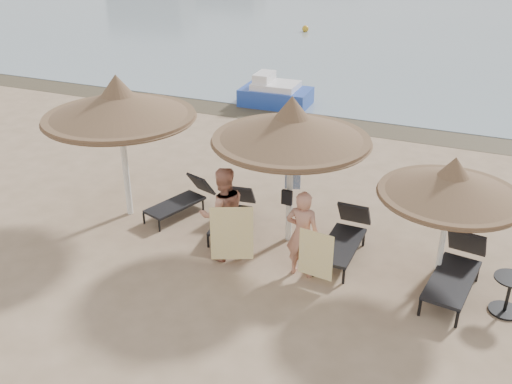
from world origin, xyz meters
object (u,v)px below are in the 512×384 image
at_px(person_left, 223,207).
at_px(lounger_far_right, 457,269).
at_px(palapa_left, 119,105).
at_px(palapa_right, 452,185).
at_px(lounger_far_left, 183,199).
at_px(side_table, 508,296).
at_px(lounger_near_right, 345,236).
at_px(person_right, 303,228).
at_px(pedal_boat, 275,94).
at_px(palapa_center, 291,128).
at_px(lounger_near_left, 234,213).

bearing_deg(person_left, lounger_far_right, 148.87).
distance_m(palapa_left, palapa_right, 6.97).
distance_m(lounger_far_left, side_table, 7.13).
height_order(palapa_left, lounger_near_right, palapa_left).
bearing_deg(lounger_near_right, palapa_right, -8.08).
bearing_deg(palapa_right, lounger_near_right, 170.61).
distance_m(palapa_left, person_right, 4.83).
height_order(person_left, pedal_boat, person_left).
xyz_separation_m(lounger_far_right, side_table, (0.90, -0.39, -0.09)).
bearing_deg(lounger_far_left, palapa_right, 12.58).
relative_size(palapa_center, person_left, 1.41).
height_order(palapa_center, lounger_near_right, palapa_center).
bearing_deg(lounger_near_right, lounger_near_left, 179.40).
bearing_deg(person_right, lounger_near_left, -31.70).
bearing_deg(lounger_near_left, side_table, -16.30).
height_order(palapa_right, person_left, palapa_right).
bearing_deg(palapa_right, person_right, -162.69).
bearing_deg(lounger_far_left, person_right, -3.56).
relative_size(palapa_right, lounger_far_left, 1.38).
relative_size(palapa_center, lounger_near_right, 1.60).
height_order(lounger_near_right, side_table, lounger_near_right).
xyz_separation_m(palapa_center, lounger_near_right, (1.25, -0.07, -2.13)).
bearing_deg(lounger_far_right, lounger_near_right, 177.59).
bearing_deg(lounger_far_right, palapa_right, 170.33).
bearing_deg(person_right, side_table, -176.96).
xyz_separation_m(palapa_left, person_right, (4.49, -0.82, -1.59)).
bearing_deg(pedal_boat, lounger_near_right, -62.43).
bearing_deg(palapa_left, pedal_boat, 89.30).
distance_m(side_table, person_right, 3.77).
xyz_separation_m(lounger_far_right, person_left, (-4.44, -0.67, 0.72)).
distance_m(palapa_right, pedal_boat, 11.55).
distance_m(palapa_left, palapa_center, 3.83).
bearing_deg(person_left, palapa_right, 150.99).
bearing_deg(lounger_near_left, lounger_far_left, 165.35).
bearing_deg(lounger_near_right, side_table, -13.15).
distance_m(lounger_near_right, side_table, 3.22).
bearing_deg(person_left, lounger_near_right, 166.38).
height_order(lounger_far_left, lounger_near_left, same).
distance_m(palapa_left, lounger_near_right, 5.53).
relative_size(lounger_far_left, side_table, 2.61).
bearing_deg(lounger_near_left, lounger_far_right, -13.41).
bearing_deg(person_left, palapa_center, -169.99).
xyz_separation_m(lounger_near_right, person_left, (-2.22, -1.09, 0.74)).
relative_size(lounger_near_left, person_right, 0.89).
xyz_separation_m(palapa_left, lounger_near_left, (2.51, 0.35, -2.27)).
height_order(lounger_far_right, side_table, lounger_far_right).
distance_m(palapa_right, lounger_near_right, 2.52).
distance_m(palapa_center, lounger_far_right, 4.08).
bearing_deg(lounger_near_left, palapa_center, -8.23).
height_order(palapa_center, person_right, palapa_center).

